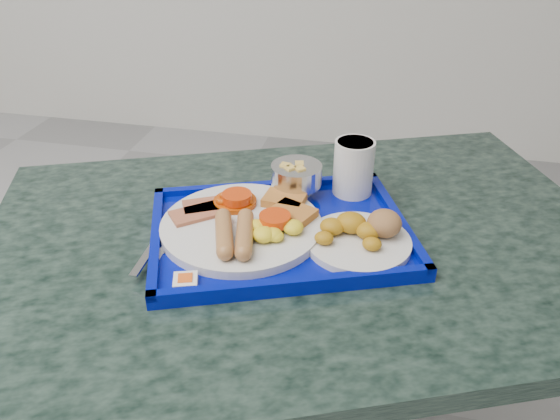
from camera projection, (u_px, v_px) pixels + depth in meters
name	position (u px, v px, depth m)	size (l,w,h in m)	color
table	(301.00, 312.00, 1.04)	(1.29, 1.09, 0.69)	slate
tray	(280.00, 233.00, 0.94)	(0.52, 0.45, 0.03)	#030E8F
main_plate	(246.00, 223.00, 0.93)	(0.28, 0.28, 0.04)	silver
bread_plate	(361.00, 235.00, 0.90)	(0.17, 0.17, 0.06)	silver
fruit_bowl	(296.00, 176.00, 1.02)	(0.10, 0.10, 0.07)	#BDBDC0
juice_cup	(354.00, 166.00, 1.02)	(0.08, 0.08, 0.11)	silver
spoon	(184.00, 218.00, 0.96)	(0.03, 0.17, 0.01)	#BDBDC0
knife	(155.00, 243.00, 0.90)	(0.01, 0.18, 0.00)	#BDBDC0
jam_packet	(186.00, 281.00, 0.81)	(0.04, 0.04, 0.01)	white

